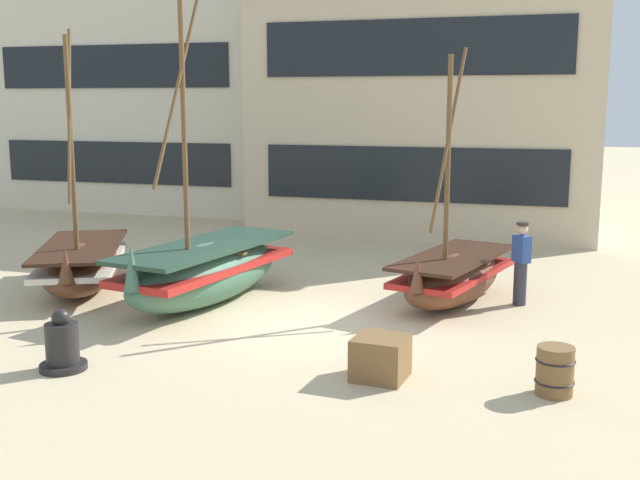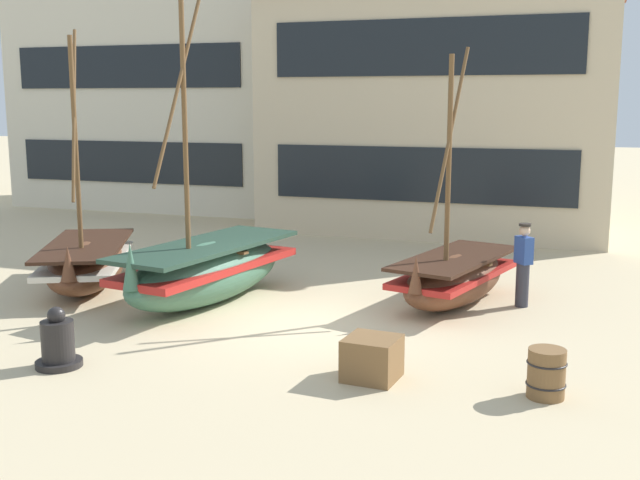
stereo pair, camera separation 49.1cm
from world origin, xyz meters
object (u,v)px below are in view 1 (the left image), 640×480
(fishing_boat_far_right, at_px, (81,264))
(wooden_barrel, at_px, (555,371))
(fisherman_by_hull, at_px, (521,264))
(capstan_winch, at_px, (62,346))
(harbor_building_main, at_px, (428,111))
(harbor_building_annex, at_px, (150,70))
(fishing_boat_near_left, at_px, (453,276))
(cargo_crate, at_px, (380,358))
(fishing_boat_centre_large, at_px, (205,270))

(fishing_boat_far_right, distance_m, wooden_barrel, 10.48)
(fisherman_by_hull, height_order, capstan_winch, fisherman_by_hull)
(harbor_building_main, xyz_separation_m, harbor_building_annex, (-11.20, 2.47, 1.50))
(harbor_building_main, bearing_deg, fisherman_by_hull, -69.51)
(fisherman_by_hull, bearing_deg, fishing_boat_far_right, -170.90)
(harbor_building_main, bearing_deg, fishing_boat_near_left, -77.33)
(harbor_building_main, height_order, harbor_building_annex, harbor_building_annex)
(cargo_crate, bearing_deg, harbor_building_annex, 127.71)
(fishing_boat_centre_large, bearing_deg, wooden_barrel, -24.71)
(wooden_barrel, height_order, cargo_crate, wooden_barrel)
(fishing_boat_centre_large, height_order, harbor_building_annex, harbor_building_annex)
(fisherman_by_hull, bearing_deg, harbor_building_annex, 141.37)
(fisherman_by_hull, height_order, cargo_crate, fisherman_by_hull)
(fishing_boat_centre_large, distance_m, capstan_winch, 4.29)
(harbor_building_annex, bearing_deg, fisherman_by_hull, -38.63)
(capstan_winch, height_order, wooden_barrel, capstan_winch)
(fishing_boat_near_left, distance_m, fishing_boat_centre_large, 5.03)
(cargo_crate, bearing_deg, harbor_building_main, 96.78)
(fishing_boat_centre_large, relative_size, harbor_building_main, 0.64)
(fishing_boat_far_right, relative_size, fisherman_by_hull, 3.29)
(fishing_boat_near_left, xyz_separation_m, harbor_building_annex, (-13.33, 11.96, 4.67))
(cargo_crate, relative_size, harbor_building_annex, 0.07)
(capstan_winch, distance_m, harbor_building_annex, 20.09)
(wooden_barrel, relative_size, harbor_building_main, 0.06)
(harbor_building_main, bearing_deg, fishing_boat_centre_large, -103.64)
(fishing_boat_far_right, distance_m, harbor_building_main, 12.55)
(fishing_boat_far_right, height_order, harbor_building_annex, harbor_building_annex)
(wooden_barrel, bearing_deg, harbor_building_annex, 132.79)
(fisherman_by_hull, relative_size, harbor_building_annex, 0.15)
(fishing_boat_near_left, distance_m, capstan_winch, 7.75)
(fisherman_by_hull, relative_size, wooden_barrel, 2.41)
(wooden_barrel, distance_m, harbor_building_main, 15.11)
(capstan_winch, bearing_deg, cargo_crate, 12.54)
(fishing_boat_far_right, xyz_separation_m, cargo_crate, (7.43, -3.49, -0.25))
(cargo_crate, bearing_deg, fishing_boat_centre_large, 143.59)
(cargo_crate, distance_m, harbor_building_main, 14.69)
(fishing_boat_near_left, relative_size, capstan_winch, 5.32)
(fishing_boat_centre_large, relative_size, wooden_barrel, 9.90)
(fishing_boat_far_right, height_order, capstan_winch, fishing_boat_far_right)
(fishing_boat_centre_large, height_order, capstan_winch, fishing_boat_centre_large)
(fisherman_by_hull, xyz_separation_m, cargo_crate, (-1.76, -4.96, -0.52))
(fishing_boat_centre_large, bearing_deg, cargo_crate, -36.41)
(cargo_crate, bearing_deg, fishing_boat_near_left, 84.56)
(fishing_boat_centre_large, distance_m, harbor_building_annex, 16.57)
(fisherman_by_hull, height_order, harbor_building_annex, harbor_building_annex)
(fishing_boat_far_right, xyz_separation_m, harbor_building_annex, (-5.45, 13.17, 4.67))
(fishing_boat_centre_large, distance_m, cargo_crate, 5.42)
(wooden_barrel, bearing_deg, cargo_crate, -178.48)
(fisherman_by_hull, xyz_separation_m, wooden_barrel, (0.72, -4.89, -0.48))
(fishing_boat_near_left, height_order, fishing_boat_far_right, fishing_boat_far_right)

